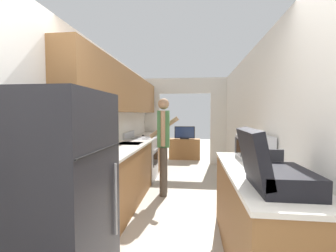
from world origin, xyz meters
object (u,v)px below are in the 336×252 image
Objects in this scene: suitcase at (272,170)px; tv_cabinet at (185,149)px; range_oven at (142,158)px; knife at (143,135)px; television at (185,133)px; refrigerator at (58,193)px; microwave at (254,147)px; person at (164,143)px.

tv_cabinet is at bearing 98.68° from suitcase.
range_oven is 1.08× the size of tv_cabinet.
suitcase reaches higher than knife.
television reaches higher than tv_cabinet.
range_oven is 2.54m from tv_cabinet.
refrigerator reaches higher than knife.
tv_cabinet is 1.51× the size of television.
television is at bearing 102.95° from microwave.
range_oven is 2.85m from microwave.
range_oven is at bearing -110.08° from television.
refrigerator is 3.72× the size of microwave.
person is (0.55, 2.30, 0.12)m from refrigerator.
television is (-1.01, 4.41, -0.21)m from microwave.
refrigerator is at bearing -119.13° from knife.
television is at bearing 69.92° from range_oven.
microwave is (1.87, -2.07, 0.59)m from range_oven.
suitcase is 1.13m from microwave.
refrigerator reaches higher than range_oven.
person is 1.61m from knife.
range_oven reaches higher than television.
person reaches higher than knife.
television is (-0.85, 5.52, -0.20)m from suitcase.
television is (0.86, 2.34, 0.38)m from range_oven.
range_oven is at bearing -109.76° from tv_cabinet.
suitcase is at bearing -98.33° from microwave.
refrigerator reaches higher than suitcase.
knife is at bearing 92.30° from refrigerator.
suitcase is (1.64, 0.00, 0.23)m from refrigerator.
range_oven is 0.61× the size of person.
person reaches higher than suitcase.
tv_cabinet is 3.18× the size of knife.
suitcase reaches higher than television.
range_oven is 0.74m from knife.
microwave is at bearing 31.85° from refrigerator.
knife is (-0.15, 3.76, 0.11)m from refrigerator.
suitcase is 5.68m from tv_cabinet.
person is at bearing -55.32° from range_oven.
person is 3.24m from television.
refrigerator is 5.31× the size of knife.
knife is (-1.79, 3.75, -0.12)m from suitcase.
person is 1.73m from microwave.
person is at bearing -95.73° from knife.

